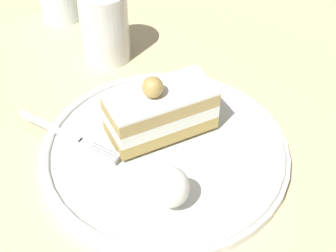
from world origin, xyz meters
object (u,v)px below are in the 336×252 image
drink_glass_far (105,30)px  dessert_plate (168,153)px  fork (70,137)px  cake_slice (160,110)px  whipped_cream_dollop (171,187)px

drink_glass_far → dessert_plate: bearing=-115.6°
fork → drink_glass_far: bearing=32.7°
cake_slice → whipped_cream_dollop: cake_slice is taller
cake_slice → drink_glass_far: bearing=65.8°
whipped_cream_dollop → drink_glass_far: bearing=58.9°
fork → drink_glass_far: size_ratio=1.40×
dessert_plate → cake_slice: size_ratio=2.09×
cake_slice → fork: 0.10m
dessert_plate → fork: 0.10m
cake_slice → whipped_cream_dollop: (-0.07, -0.07, -0.00)m
whipped_cream_dollop → drink_glass_far: 0.26m
whipped_cream_dollop → fork: size_ratio=0.32×
cake_slice → drink_glass_far: (0.07, 0.15, -0.00)m
whipped_cream_dollop → fork: bearing=92.4°
whipped_cream_dollop → dessert_plate: bearing=43.2°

